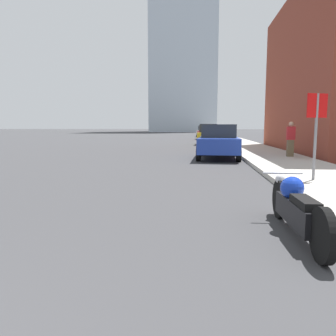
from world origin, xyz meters
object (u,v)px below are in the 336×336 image
at_px(motorcycle, 296,207).
at_px(pedestrian, 291,139).
at_px(parked_car_red, 205,132).
at_px(parked_car_silver, 204,131).
at_px(parked_car_blue, 218,141).
at_px(parked_car_yellow, 209,134).
at_px(stop_sign, 316,121).
at_px(parked_car_white, 205,130).

height_order(motorcycle, pedestrian, pedestrian).
bearing_deg(parked_car_red, parked_car_silver, 87.21).
xyz_separation_m(parked_car_blue, parked_car_yellow, (-0.12, 12.52, 0.03)).
bearing_deg(stop_sign, parked_car_red, 94.31).
distance_m(motorcycle, parked_car_blue, 11.20).
height_order(motorcycle, parked_car_blue, parked_car_blue).
bearing_deg(parked_car_white, motorcycle, -89.34).
bearing_deg(parked_car_red, parked_car_blue, -92.17).
bearing_deg(parked_car_yellow, pedestrian, -71.17).
bearing_deg(parked_car_white, parked_car_blue, -89.80).
xyz_separation_m(parked_car_silver, pedestrian, (3.51, -34.57, 0.15)).
relative_size(motorcycle, parked_car_red, 0.60).
distance_m(motorcycle, parked_car_yellow, 23.71).
bearing_deg(parked_car_silver, parked_car_red, -84.84).
height_order(parked_car_white, stop_sign, stop_sign).
relative_size(parked_car_blue, parked_car_yellow, 1.04).
relative_size(parked_car_red, pedestrian, 2.61).
distance_m(parked_car_red, stop_sign, 30.54).
height_order(motorcycle, parked_car_yellow, parked_car_yellow).
height_order(parked_car_yellow, parked_car_white, parked_car_yellow).
relative_size(parked_car_blue, parked_car_red, 1.11).
distance_m(parked_car_blue, parked_car_silver, 34.20).
xyz_separation_m(parked_car_red, pedestrian, (3.50, -23.67, 0.12)).
bearing_deg(parked_car_yellow, stop_sign, -79.51).
bearing_deg(stop_sign, pedestrian, 79.91).
xyz_separation_m(motorcycle, parked_car_white, (-0.45, 56.54, 0.41)).
relative_size(parked_car_blue, pedestrian, 2.91).
bearing_deg(parked_car_red, parked_car_yellow, -92.04).
xyz_separation_m(parked_car_blue, pedestrian, (3.23, -0.37, 0.13)).
distance_m(parked_car_blue, parked_car_white, 45.36).
bearing_deg(parked_car_blue, parked_car_silver, 93.26).
bearing_deg(parked_car_silver, pedestrian, -79.08).
bearing_deg(pedestrian, parked_car_blue, 173.40).
height_order(parked_car_yellow, parked_car_red, parked_car_yellow).
bearing_deg(parked_car_blue, parked_car_yellow, 93.36).
relative_size(motorcycle, parked_car_silver, 0.52).
bearing_deg(parked_car_blue, stop_sign, -71.37).
bearing_deg(motorcycle, pedestrian, 74.69).
xyz_separation_m(parked_car_yellow, stop_sign, (2.15, -19.66, 0.79)).
relative_size(parked_car_yellow, parked_car_silver, 0.94).
relative_size(parked_car_white, pedestrian, 2.80).
bearing_deg(motorcycle, parked_car_blue, 91.42).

